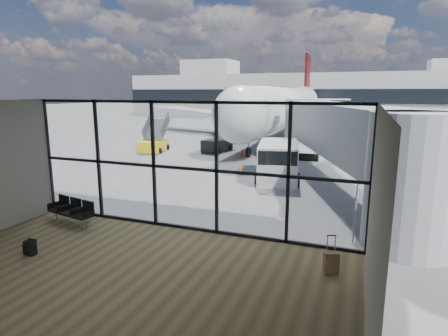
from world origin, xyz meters
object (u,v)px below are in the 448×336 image
Objects in this scene: suitcase at (331,262)px; airliner at (286,107)px; service_van at (278,161)px; seating_row at (73,210)px; backpack at (30,248)px; belt_loader at (218,144)px; mobile_stairs at (154,144)px.

suitcase is 0.03× the size of airliner.
airliner is 22.24m from service_van.
service_van is (4.03, -21.77, -2.10)m from airliner.
seating_row is 2.84m from backpack.
airliner reaches higher than suitcase.
seating_row is 0.05× the size of airliner.
belt_loader is (-10.57, 18.40, 0.28)m from suitcase.
belt_loader reaches higher than seating_row.
airliner is at bearing 83.30° from suitcase.
backpack is 34.17m from airliner.
backpack is 0.46× the size of suitcase.
seating_row is 0.52× the size of belt_loader.
backpack is 0.13× the size of mobile_stairs.
seating_row is at bearing -81.65° from mobile_stairs.
belt_loader is at bearing 118.01° from service_van.
service_van reaches higher than seating_row.
backpack is 13.16m from service_van.
service_van is at bearing 71.86° from seating_row.
airliner is (1.49, 31.34, 2.64)m from seating_row.
mobile_stairs is (-7.60, -15.54, -2.55)m from airliner.
backpack is at bearing -92.55° from airliner.
service_van is 13.20m from mobile_stairs.
airliner reaches higher than backpack.
mobile_stairs reaches higher than belt_loader.
airliner is 10.52× the size of mobile_stairs.
backpack is at bearing -82.21° from mobile_stairs.
suitcase is 0.21× the size of service_van.
mobile_stairs is (-11.63, 6.23, -0.45)m from service_van.
suitcase is at bearing 13.43° from backpack.
belt_loader is 5.20m from mobile_stairs.
suitcase is 0.26× the size of belt_loader.
mobile_stairs reaches higher than suitcase.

